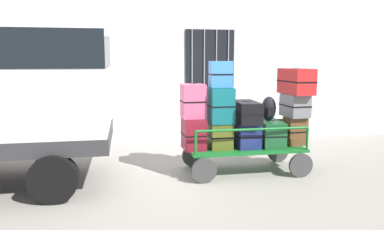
{
  "coord_description": "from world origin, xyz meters",
  "views": [
    {
      "loc": [
        -1.06,
        -6.32,
        2.02
      ],
      "look_at": [
        0.07,
        -0.15,
        1.07
      ],
      "focal_mm": 34.1,
      "sensor_mm": 36.0,
      "label": 1
    }
  ],
  "objects_px": {
    "suitcase_midleft_bottom": "(220,135)",
    "suitcase_center_middle": "(246,112)",
    "suitcase_midright_bottom": "(269,133)",
    "suitcase_right_bottom": "(295,131)",
    "backpack": "(269,109)",
    "suitcase_midleft_middle": "(219,105)",
    "suitcase_right_top": "(296,81)",
    "suitcase_left_bottom": "(193,134)",
    "suitcase_center_bottom": "(244,134)",
    "suitcase_left_middle": "(193,101)",
    "suitcase_right_middle": "(295,105)",
    "suitcase_midleft_top": "(221,74)",
    "luggage_cart": "(245,152)"
  },
  "relations": [
    {
      "from": "suitcase_midleft_bottom",
      "to": "suitcase_center_middle",
      "type": "xyz_separation_m",
      "value": [
        0.48,
        -0.01,
        0.41
      ]
    },
    {
      "from": "suitcase_midright_bottom",
      "to": "suitcase_right_bottom",
      "type": "distance_m",
      "value": 0.48
    },
    {
      "from": "suitcase_midleft_bottom",
      "to": "backpack",
      "type": "height_order",
      "value": "backpack"
    },
    {
      "from": "suitcase_midleft_middle",
      "to": "suitcase_right_bottom",
      "type": "xyz_separation_m",
      "value": [
        1.43,
        -0.06,
        -0.51
      ]
    },
    {
      "from": "suitcase_right_top",
      "to": "suitcase_midleft_middle",
      "type": "bearing_deg",
      "value": 179.32
    },
    {
      "from": "suitcase_left_bottom",
      "to": "suitcase_center_middle",
      "type": "distance_m",
      "value": 1.02
    },
    {
      "from": "suitcase_midright_bottom",
      "to": "suitcase_right_top",
      "type": "height_order",
      "value": "suitcase_right_top"
    },
    {
      "from": "suitcase_midleft_middle",
      "to": "suitcase_right_top",
      "type": "distance_m",
      "value": 1.48
    },
    {
      "from": "suitcase_center_bottom",
      "to": "backpack",
      "type": "height_order",
      "value": "backpack"
    },
    {
      "from": "suitcase_left_bottom",
      "to": "suitcase_left_middle",
      "type": "xyz_separation_m",
      "value": [
        0.0,
        0.05,
        0.57
      ]
    },
    {
      "from": "suitcase_center_middle",
      "to": "suitcase_right_middle",
      "type": "distance_m",
      "value": 0.96
    },
    {
      "from": "suitcase_center_bottom",
      "to": "suitcase_right_middle",
      "type": "relative_size",
      "value": 1.28
    },
    {
      "from": "suitcase_midleft_top",
      "to": "suitcase_center_bottom",
      "type": "height_order",
      "value": "suitcase_midleft_top"
    },
    {
      "from": "suitcase_left_middle",
      "to": "suitcase_midright_bottom",
      "type": "distance_m",
      "value": 1.55
    },
    {
      "from": "suitcase_center_bottom",
      "to": "suitcase_center_middle",
      "type": "relative_size",
      "value": 0.9
    },
    {
      "from": "suitcase_midleft_top",
      "to": "suitcase_right_middle",
      "type": "height_order",
      "value": "suitcase_midleft_top"
    },
    {
      "from": "suitcase_left_bottom",
      "to": "suitcase_midleft_bottom",
      "type": "distance_m",
      "value": 0.48
    },
    {
      "from": "suitcase_left_bottom",
      "to": "suitcase_center_bottom",
      "type": "xyz_separation_m",
      "value": [
        0.95,
        0.06,
        -0.05
      ]
    },
    {
      "from": "suitcase_midright_bottom",
      "to": "suitcase_right_middle",
      "type": "distance_m",
      "value": 0.69
    },
    {
      "from": "suitcase_left_middle",
      "to": "suitcase_center_bottom",
      "type": "distance_m",
      "value": 1.13
    },
    {
      "from": "suitcase_center_bottom",
      "to": "backpack",
      "type": "bearing_deg",
      "value": -7.5
    },
    {
      "from": "suitcase_left_bottom",
      "to": "suitcase_midleft_middle",
      "type": "distance_m",
      "value": 0.69
    },
    {
      "from": "suitcase_right_bottom",
      "to": "suitcase_right_top",
      "type": "bearing_deg",
      "value": 90.0
    },
    {
      "from": "luggage_cart",
      "to": "suitcase_right_middle",
      "type": "height_order",
      "value": "suitcase_right_middle"
    },
    {
      "from": "suitcase_left_bottom",
      "to": "suitcase_midright_bottom",
      "type": "relative_size",
      "value": 0.69
    },
    {
      "from": "suitcase_midleft_top",
      "to": "suitcase_midleft_middle",
      "type": "bearing_deg",
      "value": 90.0
    },
    {
      "from": "luggage_cart",
      "to": "suitcase_center_middle",
      "type": "xyz_separation_m",
      "value": [
        0.0,
        -0.03,
        0.73
      ]
    },
    {
      "from": "suitcase_midleft_bottom",
      "to": "suitcase_left_bottom",
      "type": "bearing_deg",
      "value": 179.06
    },
    {
      "from": "suitcase_left_middle",
      "to": "suitcase_center_middle",
      "type": "height_order",
      "value": "suitcase_left_middle"
    },
    {
      "from": "suitcase_left_bottom",
      "to": "suitcase_right_middle",
      "type": "distance_m",
      "value": 1.96
    },
    {
      "from": "suitcase_midleft_middle",
      "to": "suitcase_right_top",
      "type": "bearing_deg",
      "value": -0.68
    },
    {
      "from": "suitcase_right_top",
      "to": "backpack",
      "type": "distance_m",
      "value": 0.71
    },
    {
      "from": "suitcase_midleft_top",
      "to": "suitcase_midleft_bottom",
      "type": "bearing_deg",
      "value": 90.0
    },
    {
      "from": "luggage_cart",
      "to": "backpack",
      "type": "bearing_deg",
      "value": -2.41
    },
    {
      "from": "suitcase_center_middle",
      "to": "suitcase_left_bottom",
      "type": "bearing_deg",
      "value": 179.16
    },
    {
      "from": "suitcase_midright_bottom",
      "to": "suitcase_midleft_middle",
      "type": "bearing_deg",
      "value": 179.73
    },
    {
      "from": "luggage_cart",
      "to": "suitcase_center_bottom",
      "type": "bearing_deg",
      "value": 90.0
    },
    {
      "from": "backpack",
      "to": "suitcase_midleft_top",
      "type": "bearing_deg",
      "value": -179.3
    },
    {
      "from": "luggage_cart",
      "to": "suitcase_right_bottom",
      "type": "relative_size",
      "value": 4.13
    },
    {
      "from": "suitcase_midleft_top",
      "to": "backpack",
      "type": "distance_m",
      "value": 1.1
    },
    {
      "from": "suitcase_center_middle",
      "to": "suitcase_right_top",
      "type": "relative_size",
      "value": 1.0
    },
    {
      "from": "suitcase_center_middle",
      "to": "suitcase_right_middle",
      "type": "bearing_deg",
      "value": 2.57
    },
    {
      "from": "suitcase_midleft_middle",
      "to": "suitcase_midleft_bottom",
      "type": "bearing_deg",
      "value": -90.0
    },
    {
      "from": "luggage_cart",
      "to": "suitcase_left_middle",
      "type": "distance_m",
      "value": 1.34
    },
    {
      "from": "suitcase_midleft_top",
      "to": "suitcase_center_middle",
      "type": "bearing_deg",
      "value": -0.56
    },
    {
      "from": "suitcase_center_bottom",
      "to": "suitcase_center_middle",
      "type": "xyz_separation_m",
      "value": [
        0.0,
        -0.07,
        0.41
      ]
    },
    {
      "from": "luggage_cart",
      "to": "suitcase_midright_bottom",
      "type": "xyz_separation_m",
      "value": [
        0.48,
        0.02,
        0.32
      ]
    },
    {
      "from": "suitcase_left_middle",
      "to": "suitcase_center_middle",
      "type": "distance_m",
      "value": 0.98
    },
    {
      "from": "suitcase_center_bottom",
      "to": "suitcase_right_top",
      "type": "height_order",
      "value": "suitcase_right_top"
    },
    {
      "from": "suitcase_midleft_bottom",
      "to": "suitcase_center_bottom",
      "type": "relative_size",
      "value": 0.71
    }
  ]
}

